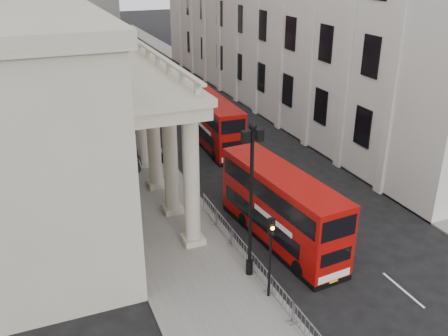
# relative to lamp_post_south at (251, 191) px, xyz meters

# --- Properties ---
(ground) EXTENTS (260.00, 260.00, 0.00)m
(ground) POSITION_rel_lamp_post_south_xyz_m (0.60, -4.00, -4.91)
(ground) COLOR black
(ground) RESTS_ON ground
(sidewalk_west) EXTENTS (6.00, 140.00, 0.12)m
(sidewalk_west) POSITION_rel_lamp_post_south_xyz_m (-2.40, 26.00, -4.85)
(sidewalk_west) COLOR slate
(sidewalk_west) RESTS_ON ground
(sidewalk_east) EXTENTS (3.00, 140.00, 0.12)m
(sidewalk_east) POSITION_rel_lamp_post_south_xyz_m (14.10, 26.00, -4.85)
(sidewalk_east) COLOR slate
(sidewalk_east) RESTS_ON ground
(kerb) EXTENTS (0.20, 140.00, 0.14)m
(kerb) POSITION_rel_lamp_post_south_xyz_m (0.55, 26.00, -4.84)
(kerb) COLOR slate
(kerb) RESTS_ON ground
(portico_building) EXTENTS (9.00, 28.00, 12.00)m
(portico_building) POSITION_rel_lamp_post_south_xyz_m (-9.90, 14.00, 1.09)
(portico_building) COLOR #A79F8C
(portico_building) RESTS_ON ground
(lamp_post_south) EXTENTS (1.05, 0.44, 8.32)m
(lamp_post_south) POSITION_rel_lamp_post_south_xyz_m (0.00, 0.00, 0.00)
(lamp_post_south) COLOR black
(lamp_post_south) RESTS_ON sidewalk_west
(lamp_post_mid) EXTENTS (1.05, 0.44, 8.32)m
(lamp_post_mid) POSITION_rel_lamp_post_south_xyz_m (0.00, 16.00, 0.00)
(lamp_post_mid) COLOR black
(lamp_post_mid) RESTS_ON sidewalk_west
(lamp_post_north) EXTENTS (1.05, 0.44, 8.32)m
(lamp_post_north) POSITION_rel_lamp_post_south_xyz_m (0.00, 32.00, 0.00)
(lamp_post_north) COLOR black
(lamp_post_north) RESTS_ON sidewalk_west
(traffic_light) EXTENTS (0.28, 0.33, 4.30)m
(traffic_light) POSITION_rel_lamp_post_south_xyz_m (0.10, -2.02, -1.80)
(traffic_light) COLOR black
(traffic_light) RESTS_ON sidewalk_west
(crowd_barriers) EXTENTS (0.50, 18.75, 1.10)m
(crowd_barriers) POSITION_rel_lamp_post_south_xyz_m (0.25, -1.77, -4.24)
(crowd_barriers) COLOR gray
(crowd_barriers) RESTS_ON sidewalk_west
(bus_near) EXTENTS (3.24, 10.05, 4.26)m
(bus_near) POSITION_rel_lamp_post_south_xyz_m (3.10, 2.46, -2.68)
(bus_near) COLOR #9C0907
(bus_near) RESTS_ON ground
(bus_far) EXTENTS (2.64, 9.59, 4.10)m
(bus_far) POSITION_rel_lamp_post_south_xyz_m (5.10, 18.35, -2.77)
(bus_far) COLOR #8D0806
(bus_far) RESTS_ON ground
(pedestrian_a) EXTENTS (0.72, 0.58, 1.71)m
(pedestrian_a) POSITION_rel_lamp_post_south_xyz_m (-3.65, 11.07, -3.93)
(pedestrian_a) COLOR black
(pedestrian_a) RESTS_ON sidewalk_west
(pedestrian_b) EXTENTS (0.96, 0.89, 1.58)m
(pedestrian_b) POSITION_rel_lamp_post_south_xyz_m (-4.14, 12.96, -4.00)
(pedestrian_b) COLOR #292521
(pedestrian_b) RESTS_ON sidewalk_west
(pedestrian_c) EXTENTS (1.05, 0.87, 1.83)m
(pedestrian_c) POSITION_rel_lamp_post_south_xyz_m (-2.41, 15.08, -3.88)
(pedestrian_c) COLOR black
(pedestrian_c) RESTS_ON sidewalk_west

